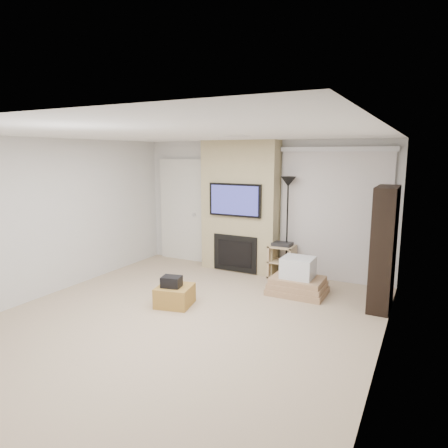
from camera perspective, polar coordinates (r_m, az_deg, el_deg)
The scene contains 15 objects.
floor at distance 5.68m, azimuth -5.74°, elevation -13.43°, with size 5.00×5.50×0.00m, color tan.
ceiling at distance 5.21m, azimuth -6.23°, elevation 12.67°, with size 5.00×5.50×0.00m, color white.
wall_back at distance 7.72m, azimuth 5.30°, elevation 2.51°, with size 5.00×2.50×0.00m, color silver.
wall_left at distance 6.98m, azimuth -23.40°, elevation 0.93°, with size 5.50×2.50×0.00m, color silver.
wall_right at distance 4.47m, azimuth 21.93°, elevation -3.69°, with size 5.50×2.50×0.00m, color silver.
hvac_vent at distance 5.71m, azimuth 1.76°, elevation 12.46°, with size 0.35×0.18×0.01m, color silver.
ottoman at distance 6.13m, azimuth -7.05°, elevation -10.13°, with size 0.50×0.50×0.30m, color #A27733.
black_bag at distance 6.03m, azimuth -7.50°, elevation -8.17°, with size 0.28×0.22×0.16m, color black.
fireplace_wall at distance 7.67m, azimuth 2.28°, elevation 2.39°, with size 1.50×0.47×2.50m.
entry_door at distance 8.55m, azimuth -6.06°, elevation 1.91°, with size 1.02×0.11×2.14m.
vertical_blinds at distance 7.26m, azimuth 15.44°, elevation 1.90°, with size 1.98×0.10×2.37m.
floor_lamp at distance 7.25m, azimuth 9.11°, elevation 3.60°, with size 0.27×0.27×1.85m.
av_stand at distance 7.42m, azimuth 8.27°, elevation -4.98°, with size 0.45×0.38×0.66m.
box_stack at distance 6.65m, azimuth 10.47°, elevation -7.87°, with size 0.91×0.68×0.61m.
bookshelf at distance 6.25m, azimuth 21.85°, elevation -3.22°, with size 0.30×0.80×1.80m.
Camera 1 is at (2.87, -4.34, 2.26)m, focal length 32.00 mm.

